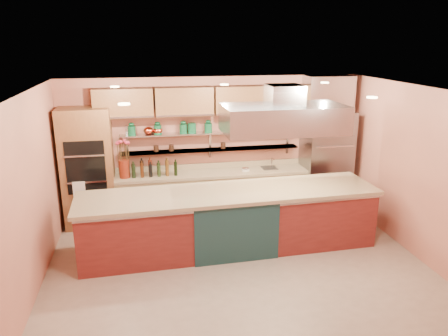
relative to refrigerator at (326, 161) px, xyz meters
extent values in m
cube|color=gray|center=(-2.35, -2.14, -1.06)|extent=(6.00, 5.00, 0.02)
cube|color=black|center=(-2.35, -2.14, 1.75)|extent=(6.00, 5.00, 0.02)
cube|color=#C4755C|center=(-2.35, 0.36, 0.35)|extent=(6.00, 0.04, 2.80)
cube|color=#C4755C|center=(-2.35, -4.64, 0.35)|extent=(6.00, 0.04, 2.80)
cube|color=#C4755C|center=(-5.35, -2.14, 0.35)|extent=(0.04, 5.00, 2.80)
cube|color=#C4755C|center=(0.65, -2.14, 0.35)|extent=(0.04, 5.00, 2.80)
cube|color=brown|center=(-4.80, 0.04, 0.10)|extent=(0.95, 0.64, 2.30)
cube|color=slate|center=(0.00, 0.00, 0.00)|extent=(0.95, 0.72, 2.10)
cube|color=tan|center=(-2.40, 0.06, -0.58)|extent=(3.84, 0.64, 0.93)
cube|color=#AEB2B6|center=(-2.40, 0.23, 0.30)|extent=(3.60, 0.26, 0.03)
cube|color=#AEB2B6|center=(-2.40, 0.23, 0.65)|extent=(3.60, 0.26, 0.03)
cube|color=brown|center=(-2.35, 0.18, 1.30)|extent=(4.60, 0.36, 0.55)
cube|color=#AEB2B6|center=(-1.46, -1.45, 1.20)|extent=(2.00, 1.00, 0.45)
cube|color=#FFE5A5|center=(-2.35, -1.94, 1.72)|extent=(4.00, 2.80, 0.02)
cube|color=maroon|center=(-2.36, -1.45, -0.53)|extent=(5.01, 1.24, 1.04)
cylinder|color=maroon|center=(-4.13, 0.01, 0.06)|extent=(0.25, 0.25, 0.36)
cube|color=black|center=(-3.55, 0.01, 0.03)|extent=(0.94, 0.32, 0.30)
cube|color=silver|center=(-1.73, 0.01, -0.08)|extent=(0.14, 0.11, 0.08)
cylinder|color=silver|center=(-1.14, 0.11, -0.01)|extent=(0.04, 0.04, 0.21)
ellipsoid|color=#CE4B2F|center=(-3.63, 0.23, 0.74)|extent=(0.21, 0.21, 0.15)
cylinder|color=#114F2C|center=(-2.78, 0.23, 0.76)|extent=(0.19, 0.19, 0.19)
camera|label=1|loc=(-3.76, -8.24, 2.47)|focal=35.00mm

